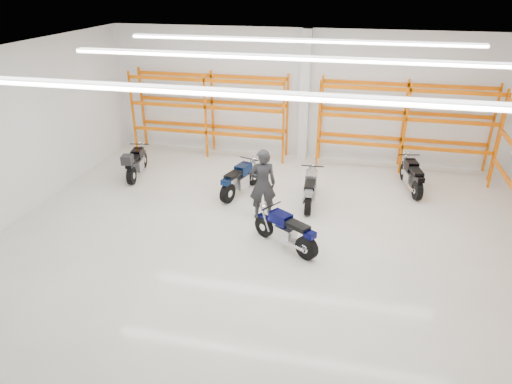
% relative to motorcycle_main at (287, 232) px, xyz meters
% --- Properties ---
extents(ground, '(14.00, 14.00, 0.00)m').
position_rel_motorcycle_main_xyz_m(ground, '(-0.46, 0.42, -0.46)').
color(ground, beige).
rests_on(ground, ground).
extents(room_shell, '(14.02, 12.02, 4.51)m').
position_rel_motorcycle_main_xyz_m(room_shell, '(-0.46, 0.45, 2.82)').
color(room_shell, white).
rests_on(room_shell, ground).
extents(motorcycle_main, '(1.74, 1.21, 0.98)m').
position_rel_motorcycle_main_xyz_m(motorcycle_main, '(0.00, 0.00, 0.00)').
color(motorcycle_main, black).
rests_on(motorcycle_main, ground).
extents(motorcycle_back_a, '(0.73, 2.03, 1.04)m').
position_rel_motorcycle_main_xyz_m(motorcycle_back_a, '(-5.55, 3.19, 0.04)').
color(motorcycle_back_a, black).
rests_on(motorcycle_back_a, ground).
extents(motorcycle_back_b, '(0.91, 1.97, 1.00)m').
position_rel_motorcycle_main_xyz_m(motorcycle_back_b, '(-1.92, 2.69, 0.01)').
color(motorcycle_back_b, black).
rests_on(motorcycle_back_b, ground).
extents(motorcycle_back_c, '(0.67, 2.03, 0.99)m').
position_rel_motorcycle_main_xyz_m(motorcycle_back_c, '(0.25, 2.50, 0.01)').
color(motorcycle_back_c, black).
rests_on(motorcycle_back_c, ground).
extents(motorcycle_back_d, '(0.71, 1.99, 0.98)m').
position_rel_motorcycle_main_xyz_m(motorcycle_back_d, '(3.21, 4.14, 0.00)').
color(motorcycle_back_d, black).
rests_on(motorcycle_back_d, ground).
extents(standing_man, '(0.84, 0.68, 2.00)m').
position_rel_motorcycle_main_xyz_m(standing_man, '(-0.92, 1.42, 0.54)').
color(standing_man, black).
rests_on(standing_man, ground).
extents(structural_column, '(0.32, 0.32, 4.50)m').
position_rel_motorcycle_main_xyz_m(structural_column, '(-0.46, 6.24, 1.79)').
color(structural_column, white).
rests_on(structural_column, ground).
extents(pallet_racking_back_left, '(5.67, 0.87, 3.00)m').
position_rel_motorcycle_main_xyz_m(pallet_racking_back_left, '(-3.86, 5.90, 1.33)').
color(pallet_racking_back_left, orange).
rests_on(pallet_racking_back_left, ground).
extents(pallet_racking_back_right, '(5.67, 0.87, 3.00)m').
position_rel_motorcycle_main_xyz_m(pallet_racking_back_right, '(2.94, 5.90, 1.33)').
color(pallet_racking_back_right, orange).
rests_on(pallet_racking_back_right, ground).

